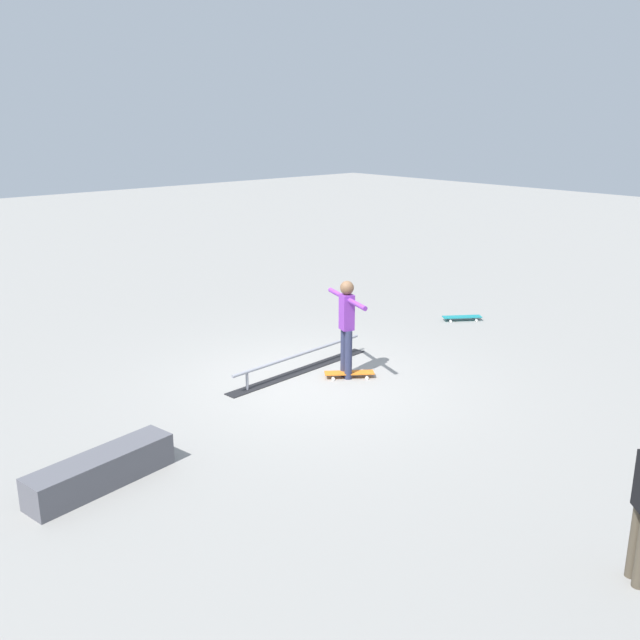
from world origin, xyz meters
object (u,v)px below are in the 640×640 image
skate_ledge (101,470)px  skater_main (347,322)px  skateboard_main (349,373)px  grind_rail (300,364)px  loose_skateboard_teal (462,317)px

skate_ledge → skater_main: bearing=-171.7°
skateboard_main → grind_rail: bearing=157.2°
grind_rail → skate_ledge: size_ratio=1.71×
skater_main → loose_skateboard_teal: (-4.05, -0.77, -0.86)m
grind_rail → skate_ledge: (4.10, 1.35, 0.05)m
skateboard_main → skater_main: bearing=157.7°
grind_rail → skater_main: 1.12m
skate_ledge → skater_main: size_ratio=1.10×
loose_skateboard_teal → skateboard_main: bearing=46.5°
skater_main → loose_skateboard_teal: skater_main is taller
skater_main → skateboard_main: 0.86m
skate_ledge → skateboard_main: bearing=-172.3°
grind_rail → skate_ledge: skate_ledge is taller
skater_main → skateboard_main: size_ratio=2.11×
grind_rail → skate_ledge: 4.31m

